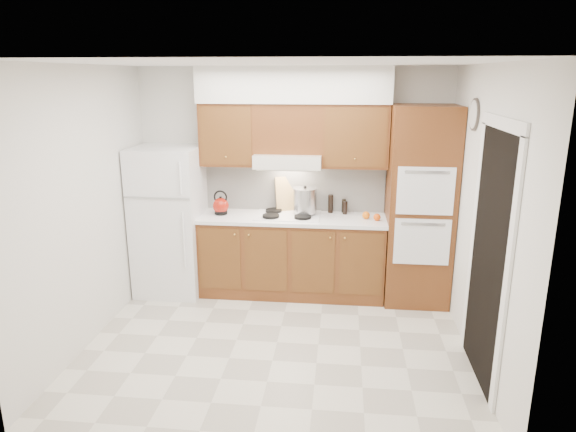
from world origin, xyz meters
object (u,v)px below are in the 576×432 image
object	(u,v)px
fridge	(170,221)
oven_cabinet	(419,207)
stock_pot	(305,201)
kettle	(221,206)

from	to	relation	value
fridge	oven_cabinet	bearing A→B (deg)	0.70
oven_cabinet	stock_pot	size ratio (longest dim) A/B	7.90
fridge	oven_cabinet	distance (m)	2.86
oven_cabinet	kettle	size ratio (longest dim) A/B	11.82
oven_cabinet	stock_pot	bearing A→B (deg)	175.69
fridge	stock_pot	size ratio (longest dim) A/B	6.18
oven_cabinet	stock_pot	world-z (taller)	oven_cabinet
fridge	oven_cabinet	size ratio (longest dim) A/B	0.78
oven_cabinet	stock_pot	distance (m)	1.28
oven_cabinet	kettle	world-z (taller)	oven_cabinet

